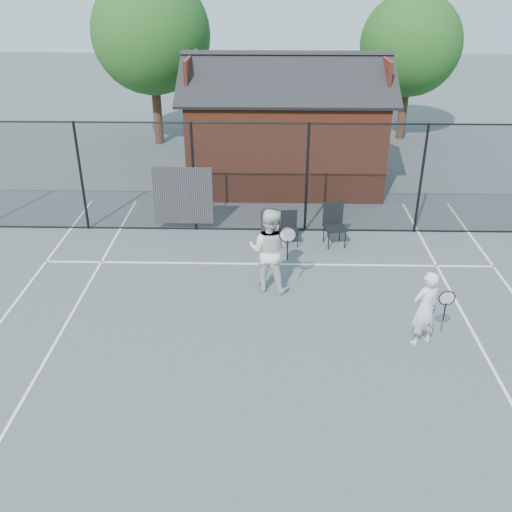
{
  "coord_description": "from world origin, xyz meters",
  "views": [
    {
      "loc": [
        0.0,
        -9.32,
        6.56
      ],
      "look_at": [
        -0.25,
        1.29,
        1.1
      ],
      "focal_mm": 40.0,
      "sensor_mm": 36.0,
      "label": 1
    }
  ],
  "objects_px": {
    "waste_bin": "(270,224)",
    "chair_left": "(290,229)",
    "clubhouse": "(285,134)",
    "player_front": "(425,309)",
    "player_back": "(269,250)",
    "chair_right": "(335,226)"
  },
  "relations": [
    {
      "from": "player_front",
      "to": "player_back",
      "type": "xyz_separation_m",
      "value": [
        -2.94,
        2.03,
        0.18
      ]
    },
    {
      "from": "chair_left",
      "to": "waste_bin",
      "type": "distance_m",
      "value": 0.72
    },
    {
      "from": "player_front",
      "to": "chair_right",
      "type": "bearing_deg",
      "value": 106.32
    },
    {
      "from": "chair_left",
      "to": "waste_bin",
      "type": "relative_size",
      "value": 1.21
    },
    {
      "from": "waste_bin",
      "to": "chair_left",
      "type": "bearing_deg",
      "value": -44.5
    },
    {
      "from": "player_back",
      "to": "chair_right",
      "type": "bearing_deg",
      "value": 53.08
    },
    {
      "from": "chair_left",
      "to": "waste_bin",
      "type": "bearing_deg",
      "value": 127.39
    },
    {
      "from": "clubhouse",
      "to": "waste_bin",
      "type": "relative_size",
      "value": 8.94
    },
    {
      "from": "clubhouse",
      "to": "chair_left",
      "type": "xyz_separation_m",
      "value": [
        0.05,
        -4.9,
        -1.17
      ]
    },
    {
      "from": "player_back",
      "to": "chair_left",
      "type": "bearing_deg",
      "value": 76.75
    },
    {
      "from": "clubhouse",
      "to": "player_back",
      "type": "distance_m",
      "value": 7.19
    },
    {
      "from": "player_front",
      "to": "chair_right",
      "type": "distance_m",
      "value": 4.46
    },
    {
      "from": "clubhouse",
      "to": "player_front",
      "type": "bearing_deg",
      "value": -74.95
    },
    {
      "from": "chair_left",
      "to": "player_back",
      "type": "bearing_deg",
      "value": -111.36
    },
    {
      "from": "player_back",
      "to": "clubhouse",
      "type": "bearing_deg",
      "value": 86.19
    },
    {
      "from": "clubhouse",
      "to": "chair_right",
      "type": "height_order",
      "value": "clubhouse"
    },
    {
      "from": "clubhouse",
      "to": "chair_left",
      "type": "bearing_deg",
      "value": -89.37
    },
    {
      "from": "clubhouse",
      "to": "player_front",
      "type": "distance_m",
      "value": 9.54
    },
    {
      "from": "player_front",
      "to": "player_back",
      "type": "distance_m",
      "value": 3.58
    },
    {
      "from": "clubhouse",
      "to": "chair_right",
      "type": "relative_size",
      "value": 5.9
    },
    {
      "from": "chair_left",
      "to": "clubhouse",
      "type": "bearing_deg",
      "value": 82.52
    },
    {
      "from": "clubhouse",
      "to": "player_front",
      "type": "relative_size",
      "value": 4.17
    }
  ]
}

